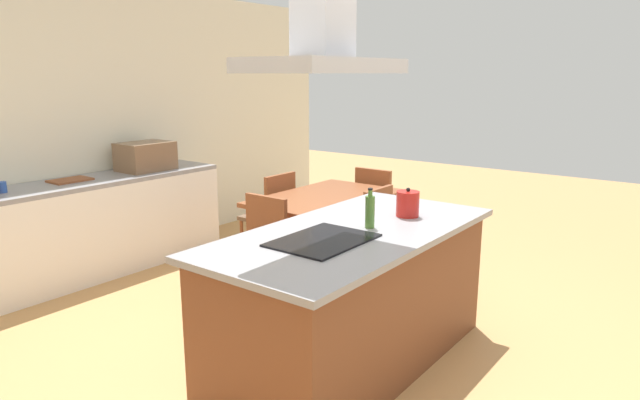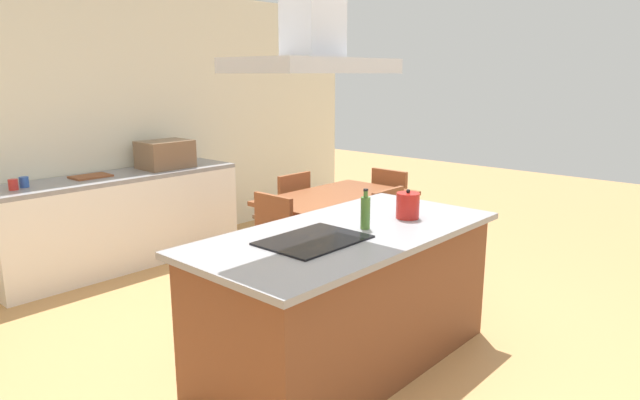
# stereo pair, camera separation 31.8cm
# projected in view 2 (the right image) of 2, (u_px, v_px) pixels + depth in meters

# --- Properties ---
(ground) EXTENTS (16.00, 16.00, 0.00)m
(ground) POSITION_uv_depth(u_px,v_px,m) (207.00, 301.00, 4.65)
(ground) COLOR tan
(wall_back) EXTENTS (7.20, 0.10, 2.70)m
(wall_back) POSITION_uv_depth(u_px,v_px,m) (93.00, 125.00, 5.50)
(wall_back) COLOR silver
(wall_back) RESTS_ON ground
(kitchen_island) EXTENTS (2.09, 1.00, 0.90)m
(kitchen_island) POSITION_uv_depth(u_px,v_px,m) (347.00, 298.00, 3.57)
(kitchen_island) COLOR brown
(kitchen_island) RESTS_ON ground
(cooktop) EXTENTS (0.60, 0.44, 0.01)m
(cooktop) POSITION_uv_depth(u_px,v_px,m) (314.00, 240.00, 3.24)
(cooktop) COLOR black
(cooktop) RESTS_ON kitchen_island
(tea_kettle) EXTENTS (0.21, 0.16, 0.20)m
(tea_kettle) POSITION_uv_depth(u_px,v_px,m) (408.00, 205.00, 3.74)
(tea_kettle) COLOR #B21E19
(tea_kettle) RESTS_ON kitchen_island
(olive_oil_bottle) EXTENTS (0.06, 0.06, 0.25)m
(olive_oil_bottle) POSITION_uv_depth(u_px,v_px,m) (365.00, 212.00, 3.48)
(olive_oil_bottle) COLOR #47722D
(olive_oil_bottle) RESTS_ON kitchen_island
(back_counter) EXTENTS (2.39, 0.62, 0.90)m
(back_counter) POSITION_uv_depth(u_px,v_px,m) (121.00, 220.00, 5.47)
(back_counter) COLOR white
(back_counter) RESTS_ON ground
(countertop_microwave) EXTENTS (0.50, 0.38, 0.28)m
(countertop_microwave) POSITION_uv_depth(u_px,v_px,m) (165.00, 154.00, 5.73)
(countertop_microwave) COLOR brown
(countertop_microwave) RESTS_ON back_counter
(coffee_mug_red) EXTENTS (0.08, 0.08, 0.09)m
(coffee_mug_red) POSITION_uv_depth(u_px,v_px,m) (13.00, 185.00, 4.66)
(coffee_mug_red) COLOR red
(coffee_mug_red) RESTS_ON back_counter
(coffee_mug_blue) EXTENTS (0.08, 0.08, 0.09)m
(coffee_mug_blue) POSITION_uv_depth(u_px,v_px,m) (24.00, 182.00, 4.77)
(coffee_mug_blue) COLOR #2D56B2
(coffee_mug_blue) RESTS_ON back_counter
(cutting_board) EXTENTS (0.34, 0.24, 0.02)m
(cutting_board) POSITION_uv_depth(u_px,v_px,m) (91.00, 176.00, 5.23)
(cutting_board) COLOR brown
(cutting_board) RESTS_ON back_counter
(dining_table) EXTENTS (1.40, 0.90, 0.75)m
(dining_table) POSITION_uv_depth(u_px,v_px,m) (338.00, 205.00, 5.15)
(dining_table) COLOR brown
(dining_table) RESTS_ON ground
(chair_facing_back_wall) EXTENTS (0.42, 0.42, 0.89)m
(chair_facing_back_wall) POSITION_uv_depth(u_px,v_px,m) (287.00, 210.00, 5.62)
(chair_facing_back_wall) COLOR brown
(chair_facing_back_wall) RESTS_ON ground
(chair_facing_island) EXTENTS (0.42, 0.42, 0.89)m
(chair_facing_island) POSITION_uv_depth(u_px,v_px,m) (397.00, 235.00, 4.75)
(chair_facing_island) COLOR brown
(chair_facing_island) RESTS_ON ground
(chair_at_left_end) EXTENTS (0.42, 0.42, 0.89)m
(chair_at_left_end) POSITION_uv_depth(u_px,v_px,m) (264.00, 243.00, 4.53)
(chair_at_left_end) COLOR brown
(chair_at_left_end) RESTS_ON ground
(chair_at_right_end) EXTENTS (0.42, 0.42, 0.89)m
(chair_at_right_end) POSITION_uv_depth(u_px,v_px,m) (394.00, 205.00, 5.85)
(chair_at_right_end) COLOR brown
(chair_at_right_end) RESTS_ON ground
(range_hood) EXTENTS (0.90, 0.55, 0.78)m
(range_hood) POSITION_uv_depth(u_px,v_px,m) (313.00, 25.00, 2.98)
(range_hood) COLOR #ADADB2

